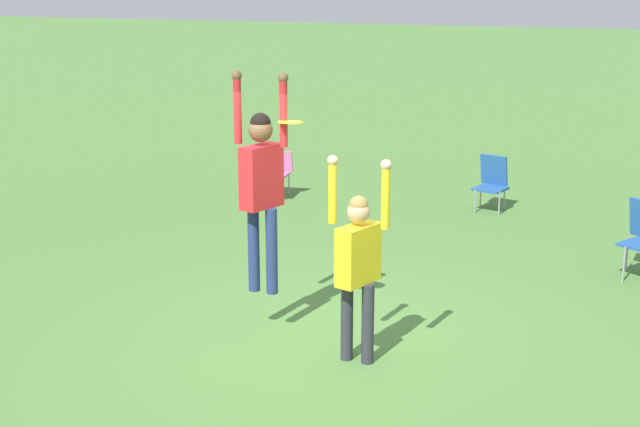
# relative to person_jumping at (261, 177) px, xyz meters

# --- Properties ---
(ground_plane) EXTENTS (120.00, 120.00, 0.00)m
(ground_plane) POSITION_rel_person_jumping_xyz_m (0.66, 0.02, -1.65)
(ground_plane) COLOR #4C7A38
(person_jumping) EXTENTS (0.61, 0.50, 2.28)m
(person_jumping) POSITION_rel_person_jumping_xyz_m (0.00, 0.00, 0.00)
(person_jumping) COLOR navy
(person_jumping) RESTS_ON ground_plane
(person_defending) EXTENTS (0.63, 0.51, 2.01)m
(person_defending) POSITION_rel_person_jumping_xyz_m (1.18, -0.35, -0.59)
(person_defending) COLOR #2D2D38
(person_defending) RESTS_ON ground_plane
(frisbee) EXTENTS (0.24, 0.24, 0.03)m
(frisbee) POSITION_rel_person_jumping_xyz_m (0.35, -0.05, 0.58)
(frisbee) COLOR yellow
(camping_chair_2) EXTENTS (0.61, 0.65, 0.76)m
(camping_chair_2) POSITION_rel_person_jumping_xyz_m (-2.46, 5.33, -1.20)
(camping_chair_2) COLOR gray
(camping_chair_2) RESTS_ON ground_plane
(camping_chair_3) EXTENTS (0.55, 0.59, 0.87)m
(camping_chair_3) POSITION_rel_person_jumping_xyz_m (1.11, 5.92, -1.17)
(camping_chair_3) COLOR gray
(camping_chair_3) RESTS_ON ground_plane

